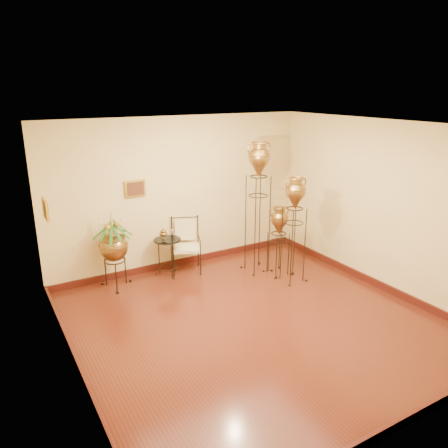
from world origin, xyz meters
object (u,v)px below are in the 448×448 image
amphora_tall (258,207)px  amphora_mid (294,229)px  planter_urn (113,244)px  side_table (168,256)px  armchair (186,246)px

amphora_tall → amphora_mid: (0.29, -0.68, -0.28)m
planter_urn → side_table: bearing=0.0°
amphora_mid → side_table: (-1.81, 1.29, -0.58)m
planter_urn → armchair: size_ratio=1.40×
amphora_tall → side_table: size_ratio=2.74×
side_table → armchair: bearing=-0.1°
amphora_tall → armchair: bearing=152.3°
planter_urn → armchair: 1.36m
armchair → side_table: armchair is taller
planter_urn → armchair: bearing=0.0°
amphora_tall → side_table: 1.85m
amphora_tall → armchair: 1.49m
amphora_mid → side_table: size_ratio=2.14×
planter_urn → side_table: (0.96, 0.00, -0.42)m
amphora_mid → planter_urn: amphora_mid is taller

